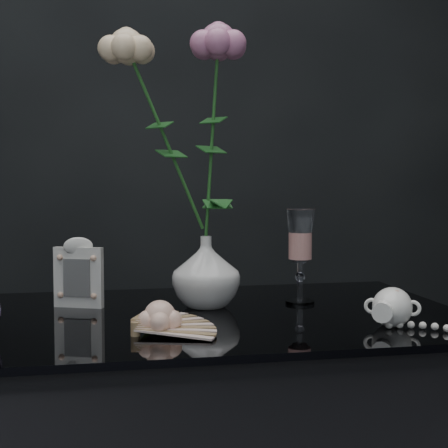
{
  "coord_description": "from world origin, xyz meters",
  "views": [
    {
      "loc": [
        -0.14,
        -1.14,
        1.01
      ],
      "look_at": [
        0.1,
        0.04,
        0.92
      ],
      "focal_mm": 55.0,
      "sensor_mm": 36.0,
      "label": 1
    }
  ],
  "objects": [
    {
      "name": "vase",
      "position": [
        0.08,
        0.11,
        0.83
      ],
      "size": [
        0.13,
        0.13,
        0.13
      ],
      "primitive_type": "imported",
      "rotation": [
        0.0,
        0.0,
        0.06
      ],
      "color": "silver",
      "rests_on": "table"
    },
    {
      "name": "wine_glass",
      "position": [
        0.26,
        0.11,
        0.85
      ],
      "size": [
        0.06,
        0.06,
        0.18
      ],
      "primitive_type": null,
      "rotation": [
        0.0,
        0.0,
        -0.14
      ],
      "color": "white",
      "rests_on": "table"
    },
    {
      "name": "picture_frame",
      "position": [
        -0.16,
        0.15,
        0.83
      ],
      "size": [
        0.12,
        0.11,
        0.13
      ],
      "primitive_type": null,
      "rotation": [
        0.0,
        0.0,
        -0.4
      ],
      "color": "silver",
      "rests_on": "table"
    },
    {
      "name": "paper_fan",
      "position": [
        -0.07,
        -0.1,
        0.77
      ],
      "size": [
        0.26,
        0.21,
        0.03
      ],
      "primitive_type": null,
      "rotation": [
        0.0,
        0.0,
        -0.04
      ],
      "color": "beige",
      "rests_on": "table"
    },
    {
      "name": "loose_rose",
      "position": [
        -0.03,
        -0.08,
        0.79
      ],
      "size": [
        0.17,
        0.19,
        0.05
      ],
      "primitive_type": null,
      "rotation": [
        0.0,
        0.0,
        -0.42
      ],
      "color": "#FFBEA4",
      "rests_on": "table"
    },
    {
      "name": "pearl_jar",
      "position": [
        0.35,
        -0.11,
        0.8
      ],
      "size": [
        0.31,
        0.31,
        0.07
      ],
      "primitive_type": null,
      "rotation": [
        0.0,
        0.0,
        -0.5
      ],
      "color": "white",
      "rests_on": "table"
    },
    {
      "name": "roses",
      "position": [
        0.03,
        0.1,
        1.11
      ],
      "size": [
        0.25,
        0.12,
        0.44
      ],
      "color": "beige",
      "rests_on": "vase"
    }
  ]
}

